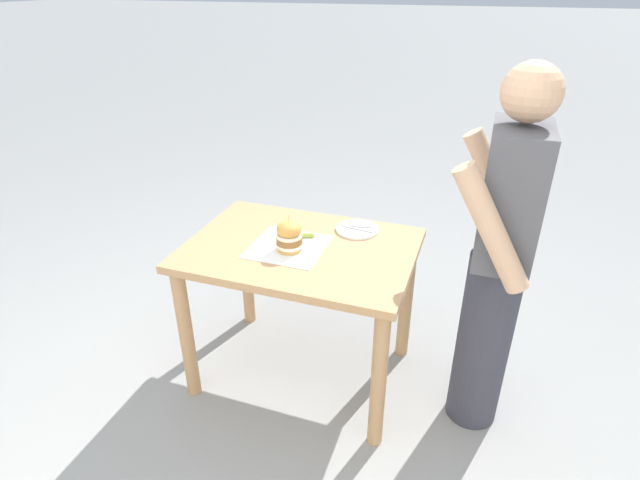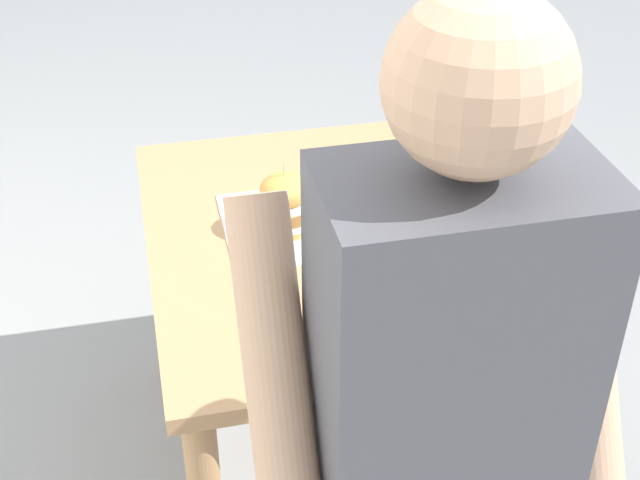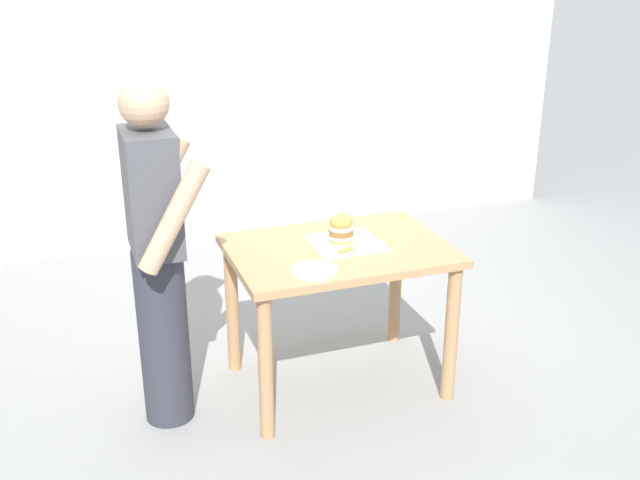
# 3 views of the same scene
# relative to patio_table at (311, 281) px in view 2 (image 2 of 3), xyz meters

# --- Properties ---
(ground_plane) EXTENTS (80.00, 80.00, 0.00)m
(ground_plane) POSITION_rel_patio_table_xyz_m (0.00, 0.00, -0.65)
(ground_plane) COLOR gray
(patio_table) EXTENTS (0.78, 1.09, 0.79)m
(patio_table) POSITION_rel_patio_table_xyz_m (0.00, 0.00, 0.00)
(patio_table) COLOR tan
(patio_table) RESTS_ON ground
(serving_paper) EXTENTS (0.35, 0.35, 0.00)m
(serving_paper) POSITION_rel_patio_table_xyz_m (0.03, -0.05, 0.14)
(serving_paper) COLOR white
(serving_paper) RESTS_ON patio_table
(sandwich) EXTENTS (0.13, 0.13, 0.18)m
(sandwich) POSITION_rel_patio_table_xyz_m (0.06, -0.03, 0.22)
(sandwich) COLOR gold
(sandwich) RESTS_ON serving_paper
(pickle_spear) EXTENTS (0.05, 0.09, 0.02)m
(pickle_spear) POSITION_rel_patio_table_xyz_m (-0.09, -0.01, 0.16)
(pickle_spear) COLOR #8EA83D
(pickle_spear) RESTS_ON serving_paper
(side_plate_with_forks) EXTENTS (0.22, 0.22, 0.02)m
(side_plate_with_forks) POSITION_rel_patio_table_xyz_m (-0.25, 0.22, 0.15)
(side_plate_with_forks) COLOR white
(side_plate_with_forks) RESTS_ON patio_table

